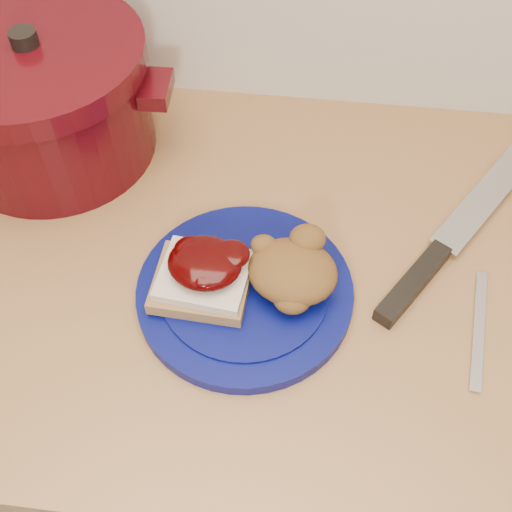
# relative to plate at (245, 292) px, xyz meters

# --- Properties ---
(base_cabinet) EXTENTS (4.00, 0.60, 0.86)m
(base_cabinet) POSITION_rel_plate_xyz_m (0.03, 0.05, -0.48)
(base_cabinet) COLOR beige
(base_cabinet) RESTS_ON floor
(plate) EXTENTS (0.27, 0.27, 0.02)m
(plate) POSITION_rel_plate_xyz_m (0.00, 0.00, 0.00)
(plate) COLOR #050A52
(plate) RESTS_ON wood_countertop
(sandwich) EXTENTS (0.11, 0.09, 0.05)m
(sandwich) POSITION_rel_plate_xyz_m (-0.04, -0.00, 0.03)
(sandwich) COLOR olive
(sandwich) RESTS_ON plate
(stuffing_mound) EXTENTS (0.11, 0.10, 0.05)m
(stuffing_mound) POSITION_rel_plate_xyz_m (0.05, 0.01, 0.04)
(stuffing_mound) COLOR brown
(stuffing_mound) RESTS_ON plate
(chef_knife) EXTENTS (0.21, 0.30, 0.02)m
(chef_knife) POSITION_rel_plate_xyz_m (0.21, 0.07, 0.00)
(chef_knife) COLOR black
(chef_knife) RESTS_ON wood_countertop
(butter_knife) EXTENTS (0.03, 0.15, 0.00)m
(butter_knife) POSITION_rel_plate_xyz_m (0.26, -0.01, -0.00)
(butter_knife) COLOR silver
(butter_knife) RESTS_ON wood_countertop
(dutch_oven) EXTENTS (0.33, 0.28, 0.18)m
(dutch_oven) POSITION_rel_plate_xyz_m (-0.28, 0.21, 0.07)
(dutch_oven) COLOR #3D060B
(dutch_oven) RESTS_ON wood_countertop
(pepper_grinder) EXTENTS (0.06, 0.06, 0.13)m
(pepper_grinder) POSITION_rel_plate_xyz_m (-0.27, 0.27, 0.06)
(pepper_grinder) COLOR black
(pepper_grinder) RESTS_ON wood_countertop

